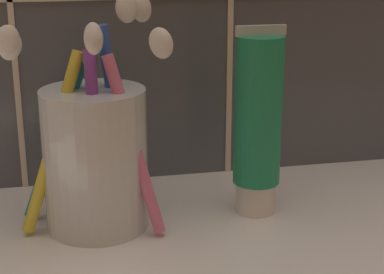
# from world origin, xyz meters

# --- Properties ---
(sink_counter) EXTENTS (0.76, 0.29, 0.02)m
(sink_counter) POSITION_xyz_m (0.00, 0.00, 0.01)
(sink_counter) COLOR white
(sink_counter) RESTS_ON ground
(toothbrush_cup) EXTENTS (0.13, 0.08, 0.18)m
(toothbrush_cup) POSITION_xyz_m (-0.11, 0.05, 0.08)
(toothbrush_cup) COLOR silver
(toothbrush_cup) RESTS_ON sink_counter
(toothpaste_tube) EXTENTS (0.04, 0.04, 0.15)m
(toothpaste_tube) POSITION_xyz_m (0.02, 0.05, 0.10)
(toothpaste_tube) COLOR white
(toothpaste_tube) RESTS_ON sink_counter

